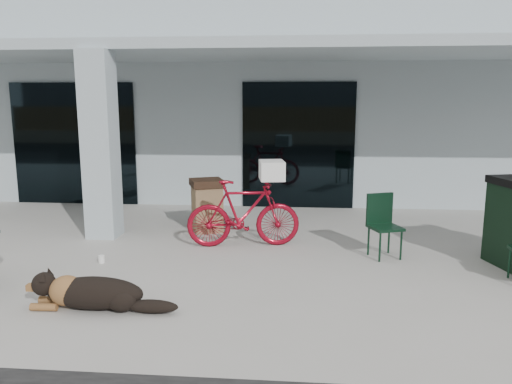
# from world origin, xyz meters

# --- Properties ---
(ground) EXTENTS (80.00, 80.00, 0.00)m
(ground) POSITION_xyz_m (0.00, 0.00, 0.00)
(ground) COLOR #A4A19B
(ground) RESTS_ON ground
(building) EXTENTS (22.00, 7.00, 4.50)m
(building) POSITION_xyz_m (0.00, 8.50, 2.25)
(building) COLOR #9EACB4
(building) RESTS_ON ground
(storefront_glass_left) EXTENTS (2.80, 0.06, 2.70)m
(storefront_glass_left) POSITION_xyz_m (-3.20, 4.98, 1.35)
(storefront_glass_left) COLOR black
(storefront_glass_left) RESTS_ON ground
(storefront_glass_right) EXTENTS (2.40, 0.06, 2.70)m
(storefront_glass_right) POSITION_xyz_m (1.80, 4.98, 1.35)
(storefront_glass_right) COLOR black
(storefront_glass_right) RESTS_ON ground
(column) EXTENTS (0.50, 0.50, 3.12)m
(column) POSITION_xyz_m (-1.50, 2.30, 1.56)
(column) COLOR #9EACB4
(column) RESTS_ON ground
(overhang) EXTENTS (22.00, 2.80, 0.18)m
(overhang) POSITION_xyz_m (0.00, 3.60, 3.21)
(overhang) COLOR #9EACB4
(overhang) RESTS_ON column
(bicycle) EXTENTS (1.85, 0.79, 1.08)m
(bicycle) POSITION_xyz_m (0.95, 1.90, 0.54)
(bicycle) COLOR maroon
(bicycle) RESTS_ON ground
(laundry_basket) EXTENTS (0.45, 0.56, 0.30)m
(laundry_basket) POSITION_xyz_m (1.40, 1.97, 1.23)
(laundry_basket) COLOR white
(laundry_basket) RESTS_ON bicycle
(dog) EXTENTS (1.29, 0.47, 0.43)m
(dog) POSITION_xyz_m (-0.43, -0.70, 0.21)
(dog) COLOR black
(dog) RESTS_ON ground
(cup_near_dog) EXTENTS (0.09, 0.09, 0.11)m
(cup_near_dog) POSITION_xyz_m (-1.00, 0.88, 0.06)
(cup_near_dog) COLOR white
(cup_near_dog) RESTS_ON ground
(cafe_chair_far_a) EXTENTS (0.56, 0.59, 0.94)m
(cafe_chair_far_a) POSITION_xyz_m (3.11, 1.50, 0.47)
(cafe_chair_far_a) COLOR black
(cafe_chair_far_a) RESTS_ON ground
(trash_receptacle) EXTENTS (0.71, 0.71, 0.94)m
(trash_receptacle) POSITION_xyz_m (0.20, 2.80, 0.47)
(trash_receptacle) COLOR brown
(trash_receptacle) RESTS_ON ground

